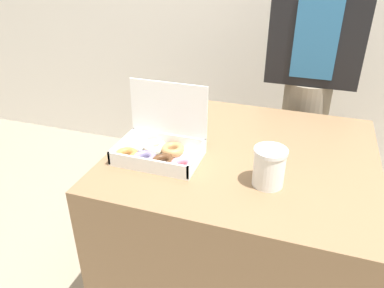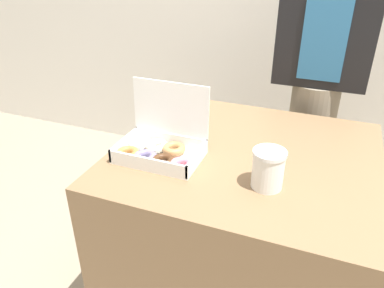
{
  "view_description": "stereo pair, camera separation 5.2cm",
  "coord_description": "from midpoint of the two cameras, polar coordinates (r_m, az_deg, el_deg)",
  "views": [
    {
      "loc": [
        0.19,
        -1.17,
        1.41
      ],
      "look_at": [
        -0.14,
        -0.17,
        0.83
      ],
      "focal_mm": 35.0,
      "sensor_mm": 36.0,
      "label": 1
    },
    {
      "loc": [
        0.24,
        -1.15,
        1.41
      ],
      "look_at": [
        -0.14,
        -0.17,
        0.83
      ],
      "focal_mm": 35.0,
      "sensor_mm": 36.0,
      "label": 2
    }
  ],
  "objects": [
    {
      "name": "table",
      "position": [
        1.57,
        8.28,
        -13.06
      ],
      "size": [
        0.92,
        0.85,
        0.74
      ],
      "color": "brown",
      "rests_on": "ground_plane"
    },
    {
      "name": "donut_box",
      "position": [
        1.3,
        -3.98,
        -0.45
      ],
      "size": [
        0.31,
        0.21,
        0.24
      ],
      "color": "white",
      "rests_on": "table"
    },
    {
      "name": "coffee_cup",
      "position": [
        1.15,
        12.79,
        -3.74
      ],
      "size": [
        0.1,
        0.1,
        0.12
      ],
      "color": "white",
      "rests_on": "table"
    },
    {
      "name": "person_customer",
      "position": [
        1.86,
        19.63,
        10.24
      ],
      "size": [
        0.41,
        0.23,
        1.59
      ],
      "color": "gray",
      "rests_on": "ground_plane"
    }
  ]
}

